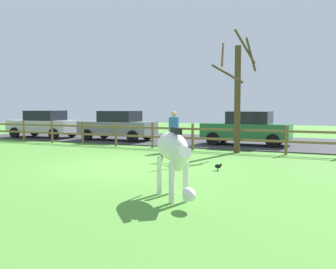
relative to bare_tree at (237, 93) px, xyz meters
name	(u,v)px	position (x,y,z in m)	size (l,w,h in m)	color
ground_plane	(123,166)	(-2.29, -4.83, -2.34)	(60.00, 60.00, 0.00)	#549338
parking_asphalt	(215,141)	(-2.29, 4.47, -2.32)	(28.00, 7.40, 0.05)	#38383D
paddock_fence	(172,134)	(-2.87, 0.17, -1.70)	(20.94, 0.11, 1.12)	brown
bare_tree	(237,93)	(0.00, 0.00, 0.00)	(1.64, 1.45, 4.72)	#513A23
zebra	(173,152)	(0.75, -7.90, -1.42)	(1.45, 1.55, 1.41)	white
crow_on_grass	(218,166)	(0.58, -4.34, -2.22)	(0.21, 0.10, 0.20)	black
parked_car_grey	(118,125)	(-7.04, 2.46, -1.50)	(4.07, 2.01, 1.56)	slate
parked_car_silver	(44,124)	(-11.91, 2.21, -1.50)	(4.11, 2.12, 1.56)	#B7BABF
parked_car_green	(247,128)	(-0.23, 2.82, -1.50)	(4.00, 1.89, 1.56)	#236B38
visitor_near_fence	(174,129)	(-2.41, -0.70, -1.44)	(0.39, 0.27, 1.64)	#232847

